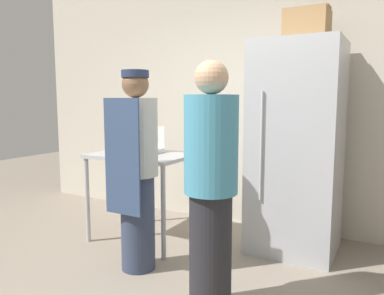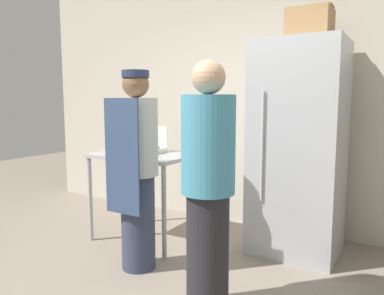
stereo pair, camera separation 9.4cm
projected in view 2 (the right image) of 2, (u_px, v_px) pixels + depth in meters
back_wall at (261, 93)px, 4.24m from camera, size 6.40×0.12×3.06m
refrigerator at (298, 149)px, 3.51m from camera, size 0.79×0.76×1.99m
prep_counter at (145, 164)px, 3.85m from camera, size 1.00×0.73×0.91m
donut_box at (152, 148)px, 3.87m from camera, size 0.25×0.23×0.27m
blender_pitcher at (130, 137)px, 4.11m from camera, size 0.14×0.14×0.30m
cardboard_storage_box at (310, 25)px, 3.43m from camera, size 0.39×0.35×0.31m
person_baker at (137, 168)px, 3.15m from camera, size 0.36×0.38×1.69m
person_customer at (208, 187)px, 2.51m from camera, size 0.36×0.36×1.71m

